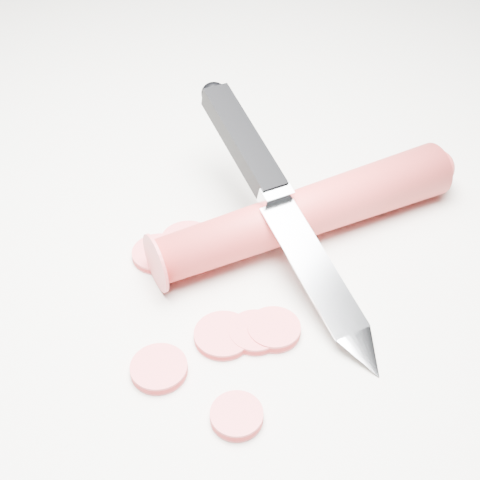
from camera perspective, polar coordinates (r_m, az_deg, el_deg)
The scene contains 11 objects.
ground at distance 0.46m, azimuth 3.48°, elevation -1.74°, with size 2.40×2.40×0.00m, color silver.
carrot at distance 0.47m, azimuth 5.70°, elevation 2.39°, with size 0.04×0.04×0.23m, color red.
carrot_slice_0 at distance 0.47m, azimuth -6.98°, elevation -1.17°, with size 0.04×0.04×0.01m, color #D84A4F.
carrot_slice_1 at distance 0.47m, azimuth -4.48°, elevation -0.07°, with size 0.04×0.04×0.01m, color #D84A4F.
carrot_slice_2 at distance 0.46m, azimuth -4.08°, elevation -1.36°, with size 0.03×0.03×0.01m, color #D84A4F.
carrot_slice_3 at distance 0.42m, azimuth 2.91°, elevation -7.64°, with size 0.03×0.03×0.01m, color #D84A4F.
carrot_slice_4 at distance 0.41m, azimuth 1.30°, elevation -7.88°, with size 0.03×0.03×0.01m, color #D84A4F.
carrot_slice_5 at distance 0.41m, azimuth -1.45°, elevation -8.14°, with size 0.04×0.04×0.01m, color #D84A4F.
carrot_slice_6 at distance 0.38m, azimuth -0.29°, elevation -14.78°, with size 0.03×0.03×0.01m, color #D84A4F.
carrot_slice_7 at distance 0.40m, azimuth -6.93°, elevation -10.85°, with size 0.03×0.03×0.01m, color #D84A4F.
kitchen_knife at distance 0.44m, azimuth 3.92°, elevation 2.68°, with size 0.23×0.12×0.08m, color silver, non-canonical shape.
Camera 1 is at (0.18, -0.28, 0.32)m, focal length 50.00 mm.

